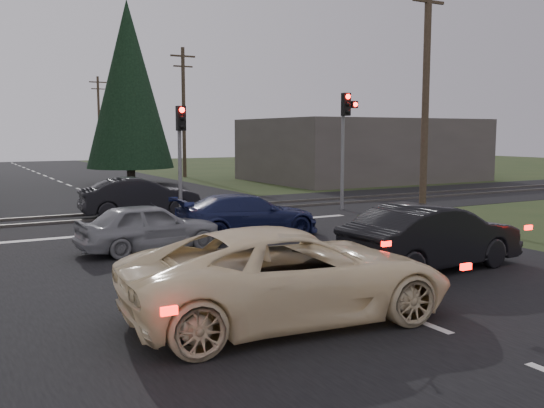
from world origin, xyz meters
TOP-DOWN VIEW (x-y plane):
  - ground at (0.00, 0.00)m, footprint 120.00×120.00m
  - road at (0.00, 10.00)m, footprint 14.00×100.00m
  - rail_corridor at (0.00, 12.00)m, footprint 120.00×8.00m
  - stop_line at (0.00, 8.20)m, footprint 13.00×0.35m
  - rail_near at (0.00, 11.20)m, footprint 120.00×0.12m
  - rail_far at (0.00, 12.80)m, footprint 120.00×0.12m
  - traffic_signal_right at (7.55, 9.47)m, footprint 0.68×0.48m
  - traffic_signal_center at (1.00, 10.68)m, footprint 0.32×0.48m
  - utility_pole_near at (8.50, 6.00)m, footprint 1.80×0.26m
  - utility_pole_mid at (8.50, 30.00)m, footprint 1.80×0.26m
  - utility_pole_far at (8.50, 55.00)m, footprint 1.80×0.26m
  - conifer_tree at (3.50, 26.00)m, footprint 5.20×5.20m
  - building_right at (18.00, 22.00)m, footprint 14.00×10.00m
  - cream_coupe at (-1.84, -1.93)m, footprint 5.81×3.05m
  - dark_hatchback at (2.95, -0.26)m, footprint 4.68×1.94m
  - silver_car at (-2.05, 5.00)m, footprint 3.88×1.76m
  - blue_sedan at (1.23, 5.74)m, footprint 4.54×2.05m
  - dark_car_far at (-0.27, 11.66)m, footprint 4.50×1.86m

SIDE VIEW (x-z plane):
  - ground at x=0.00m, z-range 0.00..0.00m
  - road at x=0.00m, z-range 0.00..0.01m
  - rail_corridor at x=0.00m, z-range 0.00..0.01m
  - stop_line at x=0.00m, z-range 0.01..0.01m
  - rail_near at x=0.00m, z-range 0.00..0.10m
  - rail_far at x=0.00m, z-range 0.00..0.10m
  - blue_sedan at x=1.23m, z-range 0.00..1.29m
  - silver_car at x=-2.05m, z-range 0.00..1.29m
  - dark_car_far at x=-0.27m, z-range 0.00..1.45m
  - dark_hatchback at x=2.95m, z-range 0.00..1.51m
  - cream_coupe at x=-1.84m, z-range 0.00..1.56m
  - building_right at x=18.00m, z-range 0.00..4.00m
  - traffic_signal_center at x=1.00m, z-range 0.76..4.86m
  - traffic_signal_right at x=7.55m, z-range 0.96..5.66m
  - utility_pole_near at x=8.50m, z-range 0.23..9.23m
  - utility_pole_mid at x=8.50m, z-range 0.23..9.23m
  - utility_pole_far at x=8.50m, z-range 0.23..9.23m
  - conifer_tree at x=3.50m, z-range 0.49..11.49m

